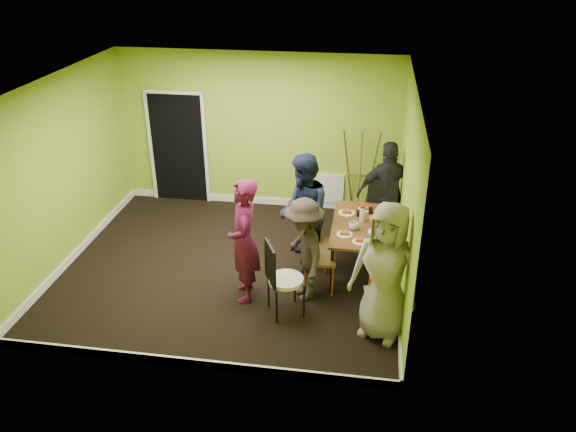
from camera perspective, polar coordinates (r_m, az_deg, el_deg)
name	(u,v)px	position (r m, az deg, el deg)	size (l,w,h in m)	color
ground	(232,266)	(8.65, -5.72, -5.07)	(5.00, 5.00, 0.00)	black
room_walls	(228,207)	(8.21, -6.12, 0.94)	(5.04, 4.54, 2.82)	#92B72F
dining_table	(363,228)	(8.29, 7.63, -1.18)	(0.90, 1.50, 0.75)	black
chair_left_far	(314,238)	(8.38, 2.63, -2.21)	(0.42, 0.41, 0.87)	#CF4F13
chair_left_near	(313,252)	(7.80, 2.53, -3.65)	(0.50, 0.49, 1.07)	#CF4F13
chair_back_end	(382,200)	(8.94, 9.54, 1.63)	(0.49, 0.57, 1.13)	#CF4F13
chair_front_end	(380,292)	(7.29, 9.31, -7.64)	(0.40, 0.40, 0.85)	#CF4F13
chair_bentwood	(280,275)	(7.30, -0.78, -6.06)	(0.56, 0.55, 1.07)	black
easel	(360,174)	(9.85, 7.31, 4.26)	(0.65, 0.61, 1.62)	brown
plate_near_left	(347,213)	(8.55, 5.99, 0.31)	(0.26, 0.26, 0.01)	white
plate_near_right	(345,234)	(7.95, 5.77, -1.87)	(0.23, 0.23, 0.01)	white
plate_far_back	(365,209)	(8.69, 7.78, 0.67)	(0.21, 0.21, 0.01)	white
plate_far_front	(360,241)	(7.80, 7.36, -2.58)	(0.22, 0.22, 0.01)	white
plate_wall_back	(384,218)	(8.46, 9.74, -0.25)	(0.21, 0.21, 0.01)	white
plate_wall_front	(377,232)	(8.07, 9.03, -1.63)	(0.26, 0.26, 0.01)	white
thermos	(362,215)	(8.29, 7.54, 0.15)	(0.08, 0.08, 0.22)	white
blue_bottle	(376,231)	(7.89, 8.97, -1.56)	(0.08, 0.08, 0.20)	blue
orange_bottle	(361,214)	(8.46, 7.41, 0.19)	(0.03, 0.03, 0.08)	#CF4F13
glass_mid	(359,213)	(8.47, 7.21, 0.29)	(0.07, 0.07, 0.10)	black
glass_back	(371,211)	(8.57, 8.39, 0.55)	(0.07, 0.07, 0.10)	black
glass_front	(373,236)	(7.86, 8.61, -2.06)	(0.06, 0.06, 0.10)	black
cup_a	(354,226)	(8.08, 6.69, -1.01)	(0.14, 0.14, 0.11)	white
cup_b	(372,219)	(8.34, 8.57, -0.30)	(0.09, 0.09, 0.08)	white
person_standing	(244,241)	(7.51, -4.50, -2.54)	(0.64, 0.42, 1.77)	#520E31
person_left_far	(304,213)	(8.22, 1.59, 0.34)	(0.86, 0.67, 1.78)	#141A32
person_left_near	(304,250)	(7.56, 1.63, -3.47)	(0.96, 0.55, 1.49)	#2C231D
person_back_end	(388,193)	(9.05, 10.14, 2.30)	(1.00, 0.42, 1.71)	black
person_front_end	(386,272)	(6.88, 9.92, -5.65)	(0.89, 0.58, 1.82)	gray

